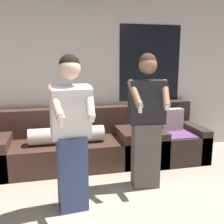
% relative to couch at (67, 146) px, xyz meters
% --- Properties ---
extents(wall_back, '(5.73, 0.07, 2.70)m').
position_rel_couch_xyz_m(wall_back, '(0.46, 0.47, 1.05)').
color(wall_back, silver).
rests_on(wall_back, ground_plane).
extents(couch, '(2.16, 0.89, 0.85)m').
position_rel_couch_xyz_m(couch, '(0.00, 0.00, 0.00)').
color(couch, '#472D23').
rests_on(couch, ground_plane).
extents(armchair, '(0.88, 0.94, 0.90)m').
position_rel_couch_xyz_m(armchair, '(1.74, -0.04, 0.01)').
color(armchair, '#332823').
rests_on(armchair, ground_plane).
extents(person_left, '(0.47, 0.52, 1.68)m').
position_rel_couch_xyz_m(person_left, '(-0.01, -1.27, 0.56)').
color(person_left, '#384770').
rests_on(person_left, ground_plane).
extents(person_right, '(0.51, 0.49, 1.70)m').
position_rel_couch_xyz_m(person_right, '(0.95, -0.93, 0.56)').
color(person_right, '#56514C').
rests_on(person_right, ground_plane).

